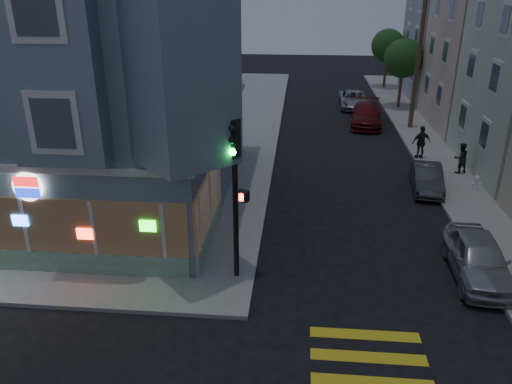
# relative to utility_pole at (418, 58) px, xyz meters

# --- Properties ---
(ground) EXTENTS (120.00, 120.00, 0.00)m
(ground) POSITION_rel_utility_pole_xyz_m (-12.00, -24.00, -4.80)
(ground) COLOR black
(ground) RESTS_ON ground
(sidewalk_nw) EXTENTS (33.00, 42.00, 0.15)m
(sidewalk_nw) POSITION_rel_utility_pole_xyz_m (-25.50, -1.00, -4.72)
(sidewalk_nw) COLOR gray
(sidewalk_nw) RESTS_ON ground
(corner_building) EXTENTS (14.60, 14.60, 11.40)m
(corner_building) POSITION_rel_utility_pole_xyz_m (-18.00, -13.02, 1.02)
(corner_building) COLOR slate
(corner_building) RESTS_ON sidewalk_nw
(row_house_d) EXTENTS (12.00, 8.60, 10.50)m
(row_house_d) POSITION_rel_utility_pole_xyz_m (7.50, 10.00, 0.60)
(row_house_d) COLOR gray
(row_house_d) RESTS_ON sidewalk_ne
(utility_pole) EXTENTS (2.20, 0.30, 9.00)m
(utility_pole) POSITION_rel_utility_pole_xyz_m (0.00, 0.00, 0.00)
(utility_pole) COLOR #4C3826
(utility_pole) RESTS_ON sidewalk_ne
(street_tree_near) EXTENTS (3.00, 3.00, 5.30)m
(street_tree_near) POSITION_rel_utility_pole_xyz_m (0.20, 6.00, -0.86)
(street_tree_near) COLOR #4C3826
(street_tree_near) RESTS_ON sidewalk_ne
(street_tree_far) EXTENTS (3.00, 3.00, 5.30)m
(street_tree_far) POSITION_rel_utility_pole_xyz_m (0.20, 14.00, -0.86)
(street_tree_far) COLOR #4C3826
(street_tree_far) RESTS_ON sidewalk_ne
(pedestrian_a) EXTENTS (0.94, 0.84, 1.62)m
(pedestrian_a) POSITION_rel_utility_pole_xyz_m (0.87, -8.76, -3.84)
(pedestrian_a) COLOR black
(pedestrian_a) RESTS_ON sidewalk_ne
(pedestrian_b) EXTENTS (1.17, 0.74, 1.86)m
(pedestrian_b) POSITION_rel_utility_pole_xyz_m (-0.70, -6.52, -3.72)
(pedestrian_b) COLOR #24222A
(pedestrian_b) RESTS_ON sidewalk_ne
(parked_car_a) EXTENTS (1.96, 4.46, 1.49)m
(parked_car_a) POSITION_rel_utility_pole_xyz_m (-1.30, -18.81, -4.05)
(parked_car_a) COLOR #A0A3A7
(parked_car_a) RESTS_ON ground
(parked_car_b) EXTENTS (1.74, 3.92, 1.25)m
(parked_car_b) POSITION_rel_utility_pole_xyz_m (-1.30, -10.98, -4.17)
(parked_car_b) COLOR #3C3E41
(parked_car_b) RESTS_ON ground
(parked_car_c) EXTENTS (2.68, 5.40, 1.51)m
(parked_car_c) POSITION_rel_utility_pole_xyz_m (-2.93, 0.81, -4.04)
(parked_car_c) COLOR maroon
(parked_car_c) RESTS_ON ground
(parked_car_d) EXTENTS (2.17, 4.68, 1.30)m
(parked_car_d) POSITION_rel_utility_pole_xyz_m (-3.40, 6.01, -4.15)
(parked_car_d) COLOR #94999D
(parked_car_d) RESTS_ON ground
(traffic_signal) EXTENTS (0.72, 0.63, 5.65)m
(traffic_signal) POSITION_rel_utility_pole_xyz_m (-9.60, -19.86, -0.83)
(traffic_signal) COLOR black
(traffic_signal) RESTS_ON sidewalk_nw
(fire_hydrant) EXTENTS (0.44, 0.25, 0.76)m
(fire_hydrant) POSITION_rel_utility_pole_xyz_m (1.00, -11.17, -4.25)
(fire_hydrant) COLOR white
(fire_hydrant) RESTS_ON sidewalk_ne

